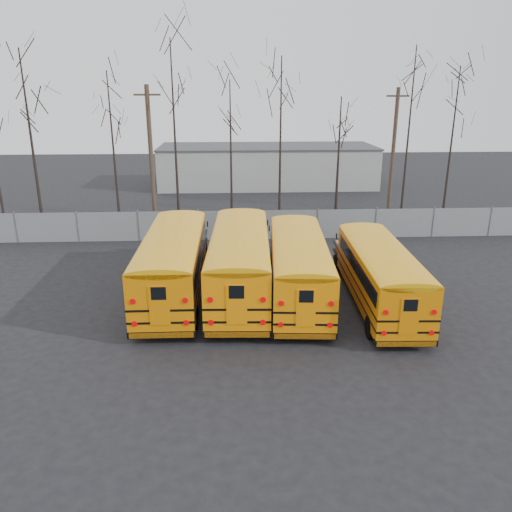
{
  "coord_description": "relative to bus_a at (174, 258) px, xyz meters",
  "views": [
    {
      "loc": [
        -1.78,
        -20.46,
        9.68
      ],
      "look_at": [
        -0.58,
        3.61,
        1.6
      ],
      "focal_mm": 35.0,
      "sensor_mm": 36.0,
      "label": 1
    }
  ],
  "objects": [
    {
      "name": "tree_8",
      "position": [
        18.39,
        12.13,
        3.68
      ],
      "size": [
        0.26,
        0.26,
        11.18
      ],
      "primitive_type": "cone",
      "color": "black",
      "rests_on": "ground"
    },
    {
      "name": "bus_b",
      "position": [
        3.21,
        -0.03,
        0.03
      ],
      "size": [
        3.24,
        11.99,
        3.33
      ],
      "rotation": [
        0.0,
        0.0,
        -0.04
      ],
      "color": "black",
      "rests_on": "ground"
    },
    {
      "name": "fence",
      "position": [
        4.63,
        9.49,
        -0.91
      ],
      "size": [
        40.0,
        0.04,
        2.0
      ],
      "primitive_type": "cube",
      "color": "gray",
      "rests_on": "ground"
    },
    {
      "name": "tree_5",
      "position": [
        6.25,
        11.74,
        3.97
      ],
      "size": [
        0.26,
        0.26,
        11.76
      ],
      "primitive_type": "cone",
      "color": "black",
      "rests_on": "ground"
    },
    {
      "name": "ground",
      "position": [
        4.63,
        -2.51,
        -1.91
      ],
      "size": [
        120.0,
        120.0,
        0.0
      ],
      "primitive_type": "plane",
      "color": "black",
      "rests_on": "ground"
    },
    {
      "name": "bus_d",
      "position": [
        9.62,
        -1.6,
        -0.18
      ],
      "size": [
        2.83,
        10.64,
        2.95
      ],
      "rotation": [
        0.0,
        0.0,
        -0.04
      ],
      "color": "black",
      "rests_on": "ground"
    },
    {
      "name": "bus_c",
      "position": [
        5.99,
        -0.58,
        -0.09
      ],
      "size": [
        3.33,
        11.29,
        3.12
      ],
      "rotation": [
        0.0,
        0.0,
        -0.07
      ],
      "color": "black",
      "rests_on": "ground"
    },
    {
      "name": "tree_1",
      "position": [
        -10.42,
        11.63,
        4.17
      ],
      "size": [
        0.26,
        0.26,
        12.17
      ],
      "primitive_type": "cone",
      "color": "black",
      "rests_on": "ground"
    },
    {
      "name": "tree_6",
      "position": [
        11.01,
        14.99,
        2.68
      ],
      "size": [
        0.26,
        0.26,
        9.18
      ],
      "primitive_type": "cone",
      "color": "black",
      "rests_on": "ground"
    },
    {
      "name": "bus_a",
      "position": [
        0.0,
        0.0,
        0.0
      ],
      "size": [
        2.7,
        11.69,
        3.27
      ],
      "rotation": [
        0.0,
        0.0,
        -0.0
      ],
      "color": "black",
      "rests_on": "ground"
    },
    {
      "name": "distant_building",
      "position": [
        6.63,
        29.49,
        0.09
      ],
      "size": [
        22.0,
        8.0,
        4.0
      ],
      "primitive_type": "cube",
      "color": "#A6A5A1",
      "rests_on": "ground"
    },
    {
      "name": "tree_4",
      "position": [
        2.85,
        13.92,
        3.25
      ],
      "size": [
        0.26,
        0.26,
        10.33
      ],
      "primitive_type": "cone",
      "color": "black",
      "rests_on": "ground"
    },
    {
      "name": "utility_pole_right",
      "position": [
        15.87,
        17.02,
        3.14
      ],
      "size": [
        1.71,
        0.63,
        9.83
      ],
      "rotation": [
        0.0,
        0.0,
        -0.29
      ],
      "color": "#443326",
      "rests_on": "ground"
    },
    {
      "name": "tree_2",
      "position": [
        -4.94,
        11.07,
        3.49
      ],
      "size": [
        0.26,
        0.26,
        10.8
      ],
      "primitive_type": "cone",
      "color": "black",
      "rests_on": "ground"
    },
    {
      "name": "tree_3",
      "position": [
        -0.96,
        12.12,
        4.51
      ],
      "size": [
        0.26,
        0.26,
        12.85
      ],
      "primitive_type": "cone",
      "color": "black",
      "rests_on": "ground"
    },
    {
      "name": "utility_pole_left",
      "position": [
        -2.67,
        12.2,
        3.22
      ],
      "size": [
        1.76,
        0.51,
        9.99
      ],
      "rotation": [
        0.0,
        0.0,
        0.21
      ],
      "color": "#443326",
      "rests_on": "ground"
    },
    {
      "name": "tree_7",
      "position": [
        14.99,
        11.41,
        4.3
      ],
      "size": [
        0.26,
        0.26,
        12.42
      ],
      "primitive_type": "cone",
      "color": "black",
      "rests_on": "ground"
    }
  ]
}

